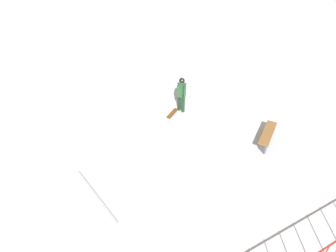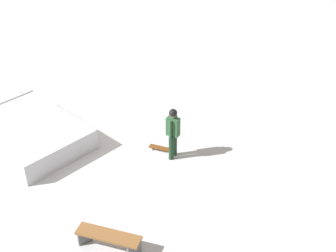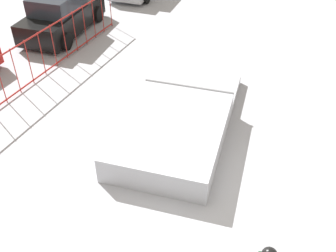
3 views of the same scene
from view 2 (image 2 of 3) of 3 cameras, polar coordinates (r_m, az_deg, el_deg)
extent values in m
plane|color=#A8AAB2|center=(15.08, -12.20, -2.97)|extent=(60.00, 60.00, 0.00)
cube|color=#B0B3BB|center=(15.54, -16.49, -0.89)|extent=(4.10, 3.36, 0.70)
cylinder|color=gray|center=(16.76, -19.94, 2.51)|extent=(0.68, 2.55, 0.08)
cylinder|color=black|center=(14.31, 0.81, -2.25)|extent=(0.15, 0.15, 0.82)
cylinder|color=black|center=(14.16, 0.39, -2.70)|extent=(0.15, 0.15, 0.82)
cube|color=#264C2D|center=(13.83, 0.62, -0.09)|extent=(0.44, 0.37, 0.60)
cylinder|color=#264C2D|center=(13.96, 0.96, 0.26)|extent=(0.09, 0.09, 0.60)
cylinder|color=#264C2D|center=(13.70, 0.27, -0.44)|extent=(0.09, 0.09, 0.60)
sphere|color=tan|center=(13.59, 0.63, 1.50)|extent=(0.22, 0.22, 0.22)
sphere|color=black|center=(13.57, 0.63, 1.60)|extent=(0.25, 0.25, 0.25)
cube|color=#593314|center=(14.71, -0.84, -2.72)|extent=(0.76, 0.64, 0.02)
cylinder|color=silver|center=(14.75, 0.34, -2.87)|extent=(0.06, 0.06, 0.06)
cylinder|color=silver|center=(14.57, 0.02, -3.37)|extent=(0.06, 0.06, 0.06)
cylinder|color=silver|center=(14.91, -1.68, -2.42)|extent=(0.06, 0.06, 0.06)
cylinder|color=silver|center=(14.74, -2.02, -2.91)|extent=(0.06, 0.06, 0.06)
cube|color=brown|center=(11.50, -7.32, -13.15)|extent=(1.49, 1.32, 0.06)
cube|color=#4C4C51|center=(11.48, -4.16, -14.76)|extent=(0.08, 0.36, 0.42)
cube|color=#4C4C51|center=(11.90, -10.17, -13.16)|extent=(0.08, 0.36, 0.42)
camera|label=1|loc=(15.89, -55.46, 22.19)|focal=35.68mm
camera|label=3|loc=(9.20, 16.73, 19.34)|focal=42.02mm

